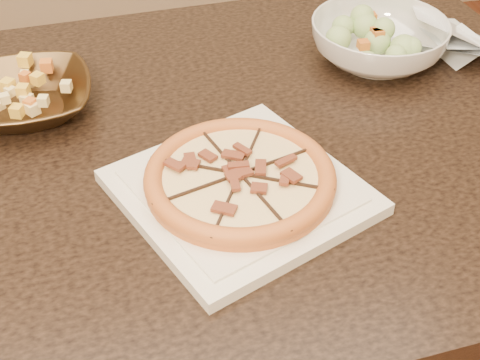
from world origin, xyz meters
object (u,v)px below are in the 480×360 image
Objects in this scene: dining_table at (163,198)px; salad_bowl at (378,42)px; pizza at (240,178)px; bronze_bowl at (25,99)px; plate at (240,191)px.

salad_bowl is (0.40, 0.18, 0.14)m from dining_table.
bronze_bowl is (-0.29, 0.26, -0.01)m from pizza.
pizza is (-0.00, -0.00, 0.02)m from plate.
salad_bowl reaches higher than dining_table.
plate is 1.50× the size of pizza.
plate is at bearing -134.23° from salad_bowl.
plate is 0.02m from pizza.
pizza is 0.39m from bronze_bowl.
dining_table is 0.22m from pizza.
salad_bowl is (0.60, 0.05, 0.01)m from bronze_bowl.
bronze_bowl is at bearing 137.77° from pizza.
pizza reaches higher than dining_table.
bronze_bowl is 0.88× the size of salad_bowl.
salad_bowl reaches higher than pizza.
bronze_bowl is at bearing 137.77° from plate.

